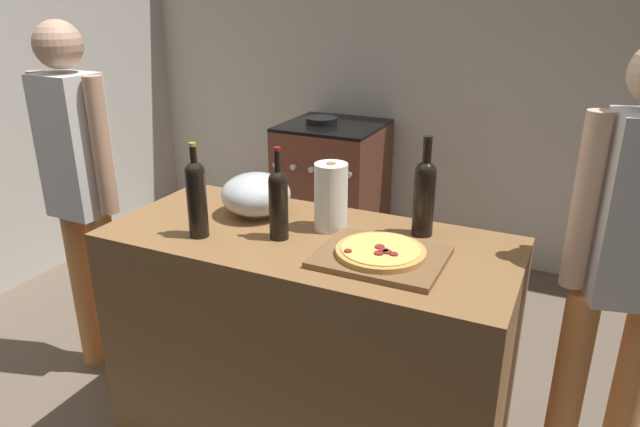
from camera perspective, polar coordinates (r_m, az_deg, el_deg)
The scene contains 14 objects.
ground_plane at distance 3.11m, azimuth 1.67°, elevation -12.54°, with size 4.69×3.21×0.02m, color #6B5B4C.
kitchen_wall_rear at distance 3.90m, azimuth 10.17°, elevation 14.68°, with size 4.69×0.10×2.60m, color beige.
kitchen_wall_left at distance 3.95m, azimuth -28.01°, elevation 12.69°, with size 0.10×3.21×2.60m, color beige.
counter at distance 2.25m, azimuth -1.11°, elevation -12.97°, with size 1.45×0.64×0.91m, color olive.
cutting_board at distance 1.86m, azimuth 5.98°, elevation -4.30°, with size 0.40×0.32×0.02m, color brown.
pizza at distance 1.85m, azimuth 6.00°, elevation -3.73°, with size 0.29×0.29×0.03m.
mixing_bowl at distance 2.21m, azimuth -6.34°, elevation 1.89°, with size 0.27×0.27×0.16m.
paper_towel_roll at distance 2.05m, azimuth 1.08°, elevation 1.66°, with size 0.12×0.12×0.25m.
wine_bottle_green at distance 2.02m, azimuth -12.09°, elevation 1.71°, with size 0.07×0.07×0.34m.
wine_bottle_amber at distance 1.97m, azimuth -4.13°, elevation 1.20°, with size 0.07×0.07×0.32m.
wine_bottle_dark at distance 2.02m, azimuth 10.25°, elevation 1.93°, with size 0.07×0.07×0.35m.
stove at distance 3.86m, azimuth 1.23°, elevation 2.18°, with size 0.62×0.63×0.96m.
person_in_stripes at distance 2.71m, azimuth -22.59°, elevation 2.67°, with size 0.40×0.21×1.61m.
person_in_red at distance 2.06m, azimuth 27.82°, elevation -4.47°, with size 0.36×0.24×1.60m.
Camera 1 is at (1.02, -1.08, 1.72)m, focal length 32.45 mm.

